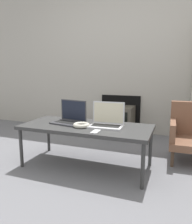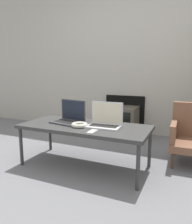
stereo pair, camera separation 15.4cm
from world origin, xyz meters
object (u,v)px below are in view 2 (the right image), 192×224
phone (92,132)px  tv (121,121)px  laptop_left (69,117)px  laptop_right (105,121)px  headphones (79,125)px

phone → tv: tv is taller
laptop_left → phone: (0.40, -0.25, -0.05)m
laptop_right → headphones: laptop_right is taller
laptop_left → laptop_right: size_ratio=1.07×
headphones → tv: (0.01, 1.39, -0.24)m
headphones → phone: (0.21, -0.13, -0.02)m
tv → phone: bearing=-82.4°
laptop_left → laptop_right: 0.43m
laptop_left → laptop_right: (0.43, 0.00, 0.00)m
laptop_left → headphones: 0.24m
phone → tv: size_ratio=0.26×
laptop_right → headphones: (-0.24, -0.13, -0.04)m
headphones → tv: bearing=89.8°
laptop_right → tv: size_ratio=0.68×
laptop_left → tv: 1.31m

